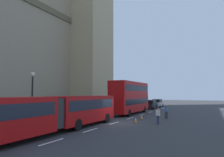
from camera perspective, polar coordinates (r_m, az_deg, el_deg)
The scene contains 11 objects.
ground_plane at distance 21.54m, azimuth 0.79°, elevation -12.74°, with size 160.00×160.00×0.00m, color #333335.
lane_centre_marking at distance 25.63m, azimuth 5.34°, elevation -11.37°, with size 39.00×0.16×0.01m.
articulated_bus at distance 16.35m, azimuth -17.58°, elevation -9.05°, with size 17.45×2.54×2.90m.
double_decker_bus at distance 30.91m, azimuth 5.34°, elevation -5.14°, with size 10.66×2.54×4.90m.
sedan_lead at distance 41.08m, azimuth 11.17°, elevation -7.38°, with size 4.40×1.86×1.85m.
sedan_trailing at distance 46.86m, azimuth 13.04°, elevation -6.97°, with size 4.40×1.86×1.85m.
traffic_cone_west at distance 21.86m, azimuth 6.80°, elevation -11.84°, with size 0.36×0.36×0.58m.
traffic_cone_middle at distance 24.78m, azimuth 8.56°, elevation -10.93°, with size 0.36×0.36×0.58m.
street_lamp at distance 21.07m, azimuth -22.10°, elevation -4.27°, with size 0.44×0.44×5.27m.
pedestrian_near_cones at distance 21.22m, azimuth 13.17°, elevation -10.27°, with size 0.36×0.40×1.69m.
pedestrian_by_kerb at distance 26.15m, azimuth 15.43°, elevation -9.09°, with size 0.41×0.36×1.69m.
Camera 1 is at (-19.13, -9.40, 3.14)m, focal length 31.59 mm.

